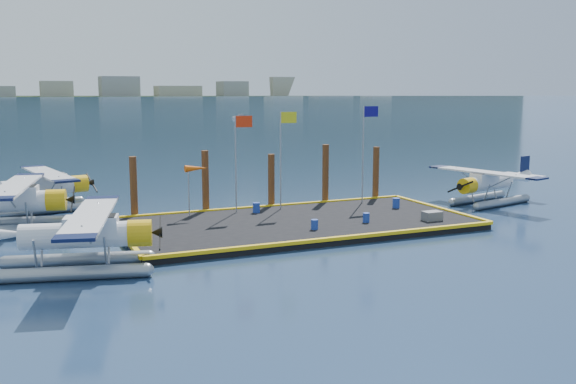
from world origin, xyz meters
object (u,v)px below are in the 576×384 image
Objects in this scene: seaplane_a at (82,239)px; drum_3 at (315,224)px; seaplane_d at (487,185)px; flagpole_red at (239,149)px; piling_2 at (271,183)px; drum_5 at (256,208)px; drum_4 at (396,203)px; piling_0 at (134,189)px; piling_1 at (205,184)px; piling_3 at (325,176)px; seaplane_c at (43,189)px; piling_4 at (376,175)px; seaplane_b at (9,205)px; flagpole_blue at (366,140)px; drum_1 at (366,218)px; flagpole_yellow at (284,145)px; windsock at (196,170)px; crate at (432,216)px.

seaplane_a is 12.65m from drum_3.
drum_3 is (-15.46, -4.24, -0.70)m from seaplane_d.
piling_2 is at bearing 29.80° from flagpole_red.
drum_4 is at bearing -13.01° from drum_5.
drum_3 is 11.63m from piling_0.
piling_1 reaches higher than seaplane_a.
seaplane_c is at bearing 161.87° from piling_3.
drum_4 is at bearing -102.93° from piling_4.
seaplane_d is at bearing 94.38° from seaplane_b.
flagpole_blue is 3.61m from piling_4.
drum_1 is 7.14m from drum_5.
drum_4 reaches higher than drum_5.
seaplane_c is at bearing 152.15° from flagpole_yellow.
piling_3 reaches higher than piling_0.
seaplane_c is 23.28m from drum_4.
flagpole_yellow is at bearing 0.00° from windsock.
seaplane_c is 14.90× the size of drum_4.
seaplane_d is 11.47m from piling_3.
drum_4 is 0.10× the size of flagpole_blue.
seaplane_b is 20.00m from piling_3.
seaplane_b is at bearing 176.28° from flagpole_blue.
flagpole_yellow is at bearing 95.92° from seaplane_b.
flagpole_blue is 1.51× the size of piling_3.
windsock is at bearing 145.44° from drum_1.
piling_3 is (17.04, 10.36, 0.63)m from seaplane_a.
flagpole_red is 3.00m from flagpole_yellow.
drum_5 is 0.10× the size of flagpole_blue.
flagpole_red is 1.50× the size of piling_0.
piling_4 is (1.25, 8.48, 1.33)m from crate.
flagpole_red reaches higher than piling_0.
drum_5 is 0.20× the size of windsock.
drum_5 is 0.16× the size of piling_0.
piling_4 reaches higher than seaplane_b.
seaplane_a is at bearing -155.52° from flagpole_blue.
drum_1 is 0.18× the size of windsock.
piling_3 is (4.65, 7.98, 1.48)m from drum_3.
piling_2 is at bearing 180.00° from piling_4.
flagpole_red reaches higher than drum_1.
drum_4 is 1.03× the size of drum_5.
drum_4 is 0.10× the size of flagpole_yellow.
piling_3 reaches higher than seaplane_a.
flagpole_red is (-9.55, 6.88, 3.73)m from crate.
drum_1 and drum_3 have the same top height.
flagpole_blue is at bearing 94.62° from crate.
windsock is 0.82× the size of piling_2.
seaplane_a is 16.66m from piling_2.
piling_2 reaches higher than drum_5.
drum_1 is at bearing -47.79° from drum_5.
flagpole_blue is at bearing -138.42° from piling_4.
drum_5 is (12.07, -8.01, -0.77)m from seaplane_c.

